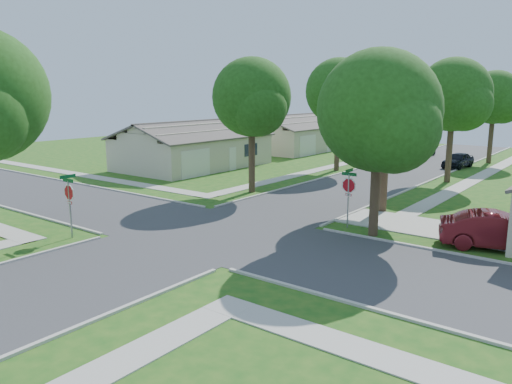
{
  "coord_description": "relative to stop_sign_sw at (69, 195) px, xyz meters",
  "views": [
    {
      "loc": [
        15.72,
        -17.32,
        6.66
      ],
      "look_at": [
        0.38,
        2.8,
        1.6
      ],
      "focal_mm": 35.0,
      "sensor_mm": 36.0,
      "label": 1
    }
  ],
  "objects": [
    {
      "name": "tree_w_mid",
      "position": [
        0.06,
        25.71,
        4.46
      ],
      "size": [
        5.8,
        5.6,
        9.56
      ],
      "color": "#38281C",
      "rests_on": "ground"
    },
    {
      "name": "sidewalk_ne",
      "position": [
        10.8,
        30.7,
        -2.01
      ],
      "size": [
        1.2,
        40.0,
        0.04
      ],
      "primitive_type": "cube",
      "color": "#9E9B91",
      "rests_on": "ground"
    },
    {
      "name": "tree_ne_corner",
      "position": [
        11.06,
        8.91,
        3.56
      ],
      "size": [
        5.8,
        5.6,
        8.66
      ],
      "color": "#38281C",
      "rests_on": "ground"
    },
    {
      "name": "house_nw_near",
      "position": [
        -11.29,
        19.7,
        -0.51
      ],
      "size": [
        8.42,
        13.6,
        4.23
      ],
      "color": "#C0B198",
      "rests_on": "ground"
    },
    {
      "name": "stop_sign_ne",
      "position": [
        9.4,
        9.4,
        0.0
      ],
      "size": [
        1.05,
        0.8,
        2.98
      ],
      "color": "gray",
      "rests_on": "ground"
    },
    {
      "name": "tree_e_mid",
      "position": [
        9.46,
        25.71,
        4.22
      ],
      "size": [
        5.59,
        5.4,
        9.21
      ],
      "color": "#38281C",
      "rests_on": "ground"
    },
    {
      "name": "car_driveway",
      "position": [
        16.2,
        10.2,
        -1.23
      ],
      "size": [
        5.15,
        3.2,
        1.6
      ],
      "primitive_type": "imported",
      "rotation": [
        0.0,
        0.0,
        1.91
      ],
      "color": "#5A1218",
      "rests_on": "ground"
    },
    {
      "name": "tree_e_near",
      "position": [
        9.45,
        13.71,
        3.61
      ],
      "size": [
        4.97,
        4.8,
        8.28
      ],
      "color": "#38281C",
      "rests_on": "ground"
    },
    {
      "name": "house_nw_far",
      "position": [
        -11.29,
        36.7,
        -0.51
      ],
      "size": [
        8.42,
        13.6,
        4.23
      ],
      "color": "#C0B198",
      "rests_on": "ground"
    },
    {
      "name": "car_curb_east",
      "position": [
        7.9,
        33.79,
        -1.34
      ],
      "size": [
        2.12,
        4.21,
        1.37
      ],
      "primitive_type": "imported",
      "rotation": [
        0.0,
        0.0,
        -0.13
      ],
      "color": "black",
      "rests_on": "ground"
    },
    {
      "name": "sidewalk_nw",
      "position": [
        -1.4,
        30.7,
        -2.01
      ],
      "size": [
        1.2,
        40.0,
        0.04
      ],
      "primitive_type": "cube",
      "color": "#9E9B91",
      "rests_on": "ground"
    },
    {
      "name": "car_curb_west",
      "position": [
        2.51,
        39.79,
        -1.32
      ],
      "size": [
        2.27,
        4.98,
        1.41
      ],
      "primitive_type": "imported",
      "rotation": [
        0.0,
        0.0,
        3.2
      ],
      "color": "black",
      "rests_on": "ground"
    },
    {
      "name": "driveway",
      "position": [
        12.6,
        11.8,
        -2.01
      ],
      "size": [
        8.8,
        3.6,
        0.05
      ],
      "primitive_type": "cube",
      "color": "#9E9B91",
      "rests_on": "ground"
    },
    {
      "name": "road_ns",
      "position": [
        4.7,
        4.7,
        -2.03
      ],
      "size": [
        7.0,
        100.0,
        0.02
      ],
      "primitive_type": "cube",
      "color": "#333335",
      "rests_on": "ground"
    },
    {
      "name": "tree_e_far",
      "position": [
        9.45,
        38.71,
        3.95
      ],
      "size": [
        5.17,
        5.0,
        8.72
      ],
      "color": "#38281C",
      "rests_on": "ground"
    },
    {
      "name": "tree_w_far",
      "position": [
        0.05,
        38.71,
        3.48
      ],
      "size": [
        4.76,
        4.6,
        8.04
      ],
      "color": "#38281C",
      "rests_on": "ground"
    },
    {
      "name": "tree_w_near",
      "position": [
        0.06,
        13.71,
        4.08
      ],
      "size": [
        5.38,
        5.2,
        8.97
      ],
      "color": "#38281C",
      "rests_on": "ground"
    },
    {
      "name": "stop_sign_sw",
      "position": [
        0.0,
        0.0,
        0.0
      ],
      "size": [
        1.05,
        0.8,
        2.98
      ],
      "color": "gray",
      "rests_on": "ground"
    },
    {
      "name": "ground",
      "position": [
        4.7,
        4.7,
        -2.03
      ],
      "size": [
        100.0,
        100.0,
        0.0
      ],
      "primitive_type": "plane",
      "color": "#1A5016",
      "rests_on": "ground"
    }
  ]
}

